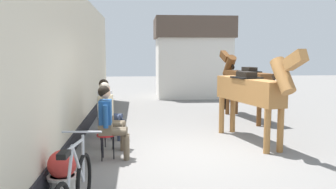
% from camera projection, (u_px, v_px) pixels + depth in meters
% --- Properties ---
extents(ground_plane, '(40.00, 40.00, 0.00)m').
position_uv_depth(ground_plane, '(177.00, 124.00, 10.02)').
color(ground_plane, slate).
extents(pub_facade_wall, '(0.34, 14.00, 3.40)m').
position_uv_depth(pub_facade_wall, '(73.00, 73.00, 8.14)').
color(pub_facade_wall, beige).
rests_on(pub_facade_wall, ground_plane).
extents(distant_cottage, '(3.40, 2.60, 3.50)m').
position_uv_depth(distant_cottage, '(193.00, 57.00, 16.15)').
color(distant_cottage, silver).
rests_on(distant_cottage, ground_plane).
extents(seated_visitor_near, '(0.61, 0.49, 1.39)m').
position_uv_depth(seated_visitor_near, '(109.00, 119.00, 6.65)').
color(seated_visitor_near, red).
rests_on(seated_visitor_near, ground_plane).
extents(seated_visitor_middle, '(0.61, 0.48, 1.39)m').
position_uv_depth(seated_visitor_middle, '(109.00, 112.00, 7.37)').
color(seated_visitor_middle, gold).
rests_on(seated_visitor_middle, ground_plane).
extents(seated_visitor_far, '(0.61, 0.49, 1.39)m').
position_uv_depth(seated_visitor_far, '(108.00, 106.00, 8.20)').
color(seated_visitor_far, red).
rests_on(seated_visitor_far, ground_plane).
extents(saddled_horse_near, '(1.00, 2.94, 2.06)m').
position_uv_depth(saddled_horse_near, '(252.00, 91.00, 7.84)').
color(saddled_horse_near, '#9E6B38').
rests_on(saddled_horse_near, ground_plane).
extents(saddled_horse_far, '(0.89, 2.96, 2.06)m').
position_uv_depth(saddled_horse_far, '(245.00, 80.00, 10.72)').
color(saddled_horse_far, brown).
rests_on(saddled_horse_far, ground_plane).
extents(flower_planter_near, '(0.43, 0.43, 0.64)m').
position_uv_depth(flower_planter_near, '(62.00, 172.00, 5.03)').
color(flower_planter_near, beige).
rests_on(flower_planter_near, ground_plane).
extents(satchel_bag, '(0.21, 0.30, 0.20)m').
position_uv_depth(satchel_bag, '(102.00, 127.00, 9.14)').
color(satchel_bag, maroon).
rests_on(satchel_bag, ground_plane).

